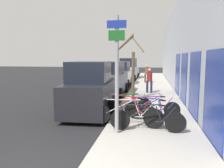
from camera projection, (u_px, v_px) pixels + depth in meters
The scene contains 17 objects.
ground_plane at pixel (114, 93), 15.37m from camera, with size 80.00×80.00×0.00m, color black.
sidewalk_curb at pixel (152, 88), 17.65m from camera, with size 3.20×32.00×0.15m.
building_facade at pixel (176, 48), 16.85m from camera, with size 0.23×32.00×6.50m.
signpost at pixel (117, 72), 6.68m from camera, with size 0.59×0.14×3.61m.
bicycle_0 at pixel (147, 120), 6.99m from camera, with size 2.43×0.44×0.92m.
bicycle_1 at pixel (126, 114), 7.56m from camera, with size 2.56×0.54×0.96m.
bicycle_2 at pixel (152, 112), 7.89m from camera, with size 1.96×1.34×0.95m.
bicycle_3 at pixel (130, 110), 8.25m from camera, with size 2.15×1.45×0.95m.
bicycle_4 at pixel (152, 108), 8.58m from camera, with size 2.17×0.44×0.89m.
bicycle_5 at pixel (127, 105), 9.30m from camera, with size 2.13×0.82×0.86m.
parked_car_0 at pixel (90, 90), 9.83m from camera, with size 2.22×4.28×2.34m.
parked_car_1 at pixel (110, 79), 14.87m from camera, with size 2.14×4.46×2.23m.
parked_car_2 at pixel (119, 74), 19.78m from camera, with size 2.16×4.35×2.15m.
parked_car_3 at pixel (129, 70), 25.17m from camera, with size 2.22×4.79×2.43m.
pedestrian_near at pixel (149, 79), 14.65m from camera, with size 0.42×0.36×1.64m.
pedestrian_far at pixel (147, 72), 20.56m from camera, with size 0.43×0.37×1.68m.
street_tree at pixel (132, 68), 12.31m from camera, with size 1.63×1.07×3.70m.
Camera 1 is at (2.51, -3.77, 2.53)m, focal length 35.00 mm.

